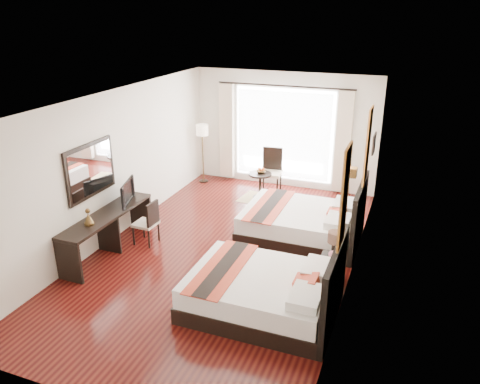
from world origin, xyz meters
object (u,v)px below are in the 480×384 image
(desk_chair, at_px, (147,230))
(side_table, at_px, (260,186))
(floor_lamp, at_px, (202,134))
(table_lamp, at_px, (335,239))
(nightstand, at_px, (331,270))
(vase, at_px, (332,257))
(console_desk, at_px, (109,233))
(fruit_bowl, at_px, (261,172))
(window_chair, at_px, (271,180))
(television, at_px, (124,192))
(bed_far, at_px, (305,223))
(bed_near, at_px, (266,291))

(desk_chair, relative_size, side_table, 1.40)
(desk_chair, bearing_deg, floor_lamp, -81.03)
(table_lamp, bearing_deg, desk_chair, 179.02)
(side_table, bearing_deg, nightstand, -53.48)
(desk_chair, height_order, side_table, desk_chair)
(vase, bearing_deg, desk_chair, 175.07)
(console_desk, xyz_separation_m, fruit_bowl, (1.75, 3.46, 0.26))
(table_lamp, relative_size, vase, 3.24)
(window_chair, bearing_deg, television, -35.07)
(bed_far, distance_m, side_table, 2.17)
(console_desk, distance_m, floor_lamp, 4.05)
(television, xyz_separation_m, floor_lamp, (0.02, 3.40, 0.28))
(window_chair, bearing_deg, table_lamp, 26.53)
(nightstand, distance_m, side_table, 3.74)
(bed_far, relative_size, console_desk, 1.00)
(table_lamp, relative_size, desk_chair, 0.45)
(window_chair, bearing_deg, nightstand, 25.89)
(console_desk, xyz_separation_m, desk_chair, (0.47, 0.53, -0.12))
(floor_lamp, relative_size, window_chair, 1.37)
(nightstand, bearing_deg, vase, -83.30)
(bed_near, xyz_separation_m, nightstand, (0.75, 1.09, -0.09))
(floor_lamp, height_order, fruit_bowl, floor_lamp)
(table_lamp, height_order, side_table, table_lamp)
(bed_far, height_order, window_chair, bed_far)
(table_lamp, xyz_separation_m, window_chair, (-2.12, 3.36, -0.43))
(bed_far, height_order, side_table, bed_far)
(bed_near, xyz_separation_m, floor_lamp, (-3.18, 4.63, 0.94))
(console_desk, height_order, window_chair, window_chair)
(bed_near, bearing_deg, floor_lamp, 124.48)
(desk_chair, xyz_separation_m, floor_lamp, (-0.43, 3.42, 0.99))
(bed_far, xyz_separation_m, vase, (0.80, -1.58, 0.24))
(television, xyz_separation_m, window_chair, (1.85, 3.28, -0.64))
(bed_far, relative_size, vase, 18.73)
(bed_far, height_order, floor_lamp, floor_lamp)
(nightstand, height_order, desk_chair, desk_chair)
(table_lamp, relative_size, side_table, 0.62)
(console_desk, relative_size, side_table, 3.59)
(bed_near, relative_size, console_desk, 0.98)
(television, distance_m, side_table, 3.41)
(window_chair, bearing_deg, bed_near, 10.98)
(vase, height_order, television, television)
(vase, distance_m, floor_lamp, 5.48)
(floor_lamp, xyz_separation_m, side_table, (1.70, -0.53, -0.95))
(nightstand, height_order, floor_lamp, floor_lamp)
(bed_near, xyz_separation_m, console_desk, (-3.22, 0.68, 0.06))
(floor_lamp, relative_size, fruit_bowl, 6.75)
(bed_near, relative_size, side_table, 3.52)
(console_desk, distance_m, side_table, 3.84)
(console_desk, bearing_deg, nightstand, 5.96)
(vase, bearing_deg, floor_lamp, 136.69)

